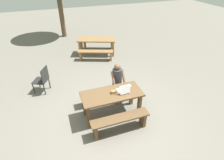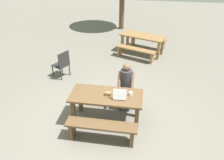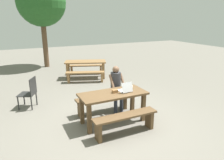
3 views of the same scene
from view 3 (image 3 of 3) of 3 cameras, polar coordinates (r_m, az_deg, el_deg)
The scene contains 13 objects.
ground_plane at distance 5.39m, azimuth 0.27°, elevation -11.33°, with size 30.00×30.00×0.00m, color slate.
picnic_table_front at distance 5.12m, azimuth 0.28°, elevation -4.98°, with size 1.64×0.73×0.78m.
bench_near at distance 4.74m, azimuth 3.69°, elevation -10.83°, with size 1.51×0.30×0.47m.
bench_far at distance 5.76m, azimuth -2.50°, elevation -5.64°, with size 1.51×0.30×0.47m.
laptop at distance 5.16m, azimuth 3.62°, elevation -2.53°, with size 0.30×0.33×0.26m.
small_pouch at distance 5.07m, azimuth 0.78°, elevation -3.10°, with size 0.13×0.09×0.08m.
coffee_mug at distance 5.36m, azimuth 5.25°, elevation -2.02°, with size 0.08×0.08×0.09m.
person_seated at distance 5.74m, azimuth 1.20°, elevation -1.47°, with size 0.39×0.40×1.28m.
plastic_chair at distance 6.47m, azimuth -21.61°, elevation -3.12°, with size 0.59×0.59×0.90m.
picnic_table_mid at distance 9.09m, azimuth -7.25°, elevation 4.37°, with size 1.86×1.26×0.75m.
bench_mid_south at distance 8.52m, azimuth -7.32°, elevation 1.48°, with size 1.56×0.83×0.43m.
bench_mid_north at distance 9.79m, azimuth -7.07°, elevation 3.47°, with size 1.56×0.83×0.43m.
tree_left at distance 11.59m, azimuth -18.78°, elevation 19.45°, with size 2.41×2.41×4.50m.
Camera 3 is at (-2.10, -4.27, 2.52)m, focal length 33.43 mm.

